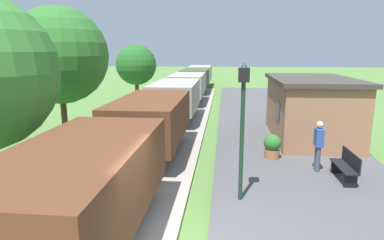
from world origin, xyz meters
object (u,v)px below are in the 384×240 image
(person_waiting, at_px, (318,144))
(tree_field_left, at_px, (136,65))
(potted_planter, at_px, (272,146))
(tree_trackside_far, at_px, (59,56))
(station_hut, at_px, (310,108))
(freight_train, at_px, (182,92))
(lamp_post_near, at_px, (243,107))
(bench_near_hut, at_px, (346,166))

(person_waiting, relative_size, tree_field_left, 0.37)
(potted_planter, relative_size, tree_trackside_far, 0.15)
(station_hut, bearing_deg, potted_planter, -123.32)
(freight_train, height_order, person_waiting, freight_train)
(freight_train, relative_size, station_hut, 6.76)
(person_waiting, xyz_separation_m, lamp_post_near, (-2.66, -2.46, 1.62))
(tree_field_left, bearing_deg, person_waiting, -53.54)
(tree_trackside_far, relative_size, tree_field_left, 1.34)
(freight_train, distance_m, tree_trackside_far, 9.37)
(potted_planter, xyz_separation_m, tree_trackside_far, (-9.48, 2.80, 3.25))
(freight_train, bearing_deg, lamp_post_near, -76.54)
(tree_trackside_far, distance_m, tree_field_left, 9.08)
(tree_trackside_far, bearing_deg, person_waiting, -20.38)
(freight_train, distance_m, person_waiting, 13.13)
(tree_trackside_far, xyz_separation_m, tree_field_left, (1.21, 8.96, -0.81))
(freight_train, height_order, station_hut, station_hut)
(bench_near_hut, distance_m, tree_field_left, 17.31)
(bench_near_hut, relative_size, tree_field_left, 0.32)
(person_waiting, bearing_deg, freight_train, -63.43)
(lamp_post_near, height_order, tree_field_left, tree_field_left)
(freight_train, relative_size, lamp_post_near, 10.59)
(tree_field_left, bearing_deg, potted_planter, -54.90)
(person_waiting, bearing_deg, tree_trackside_far, -21.21)
(lamp_post_near, bearing_deg, potted_planter, 69.93)
(bench_near_hut, bearing_deg, freight_train, 118.45)
(potted_planter, xyz_separation_m, tree_field_left, (-8.26, 11.76, 2.45))
(station_hut, xyz_separation_m, potted_planter, (-2.08, -3.16, -0.93))
(freight_train, height_order, tree_field_left, tree_field_left)
(station_hut, relative_size, tree_trackside_far, 0.93)
(person_waiting, relative_size, potted_planter, 1.87)
(freight_train, distance_m, bench_near_hut, 14.13)
(freight_train, xyz_separation_m, potted_planter, (4.72, -10.44, -0.67))
(freight_train, bearing_deg, tree_field_left, 159.68)
(lamp_post_near, distance_m, tree_trackside_far, 10.46)
(person_waiting, height_order, tree_trackside_far, tree_trackside_far)
(station_hut, distance_m, tree_trackside_far, 11.79)
(station_hut, xyz_separation_m, tree_trackside_far, (-11.56, -0.36, 2.32))
(bench_near_hut, bearing_deg, person_waiting, 132.26)
(station_hut, bearing_deg, tree_trackside_far, -178.19)
(freight_train, relative_size, potted_planter, 42.79)
(person_waiting, distance_m, potted_planter, 1.85)
(tree_field_left, bearing_deg, bench_near_hut, -53.19)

